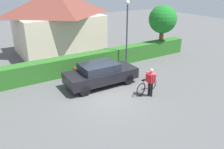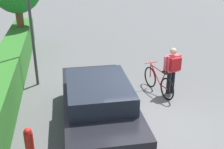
# 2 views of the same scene
# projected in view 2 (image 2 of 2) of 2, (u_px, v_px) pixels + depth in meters

# --- Properties ---
(ground_plane) EXTENTS (60.00, 60.00, 0.00)m
(ground_plane) POSITION_uv_depth(u_px,v_px,m) (156.00, 127.00, 7.57)
(ground_plane) COLOR #575757
(parked_car_near) EXTENTS (4.34, 1.86, 1.40)m
(parked_car_near) POSITION_uv_depth(u_px,v_px,m) (98.00, 103.00, 7.28)
(parked_car_near) COLOR black
(parked_car_near) RESTS_ON ground
(bicycle) EXTENTS (1.77, 0.58, 0.93)m
(bicycle) POSITION_uv_depth(u_px,v_px,m) (158.00, 82.00, 9.34)
(bicycle) COLOR black
(bicycle) RESTS_ON ground
(person_rider) EXTENTS (0.42, 0.64, 1.61)m
(person_rider) POSITION_uv_depth(u_px,v_px,m) (173.00, 67.00, 9.07)
(person_rider) COLOR black
(person_rider) RESTS_ON ground
(street_lamp) EXTENTS (0.28, 0.28, 4.69)m
(street_lamp) POSITION_uv_depth(u_px,v_px,m) (28.00, 1.00, 8.95)
(street_lamp) COLOR #38383D
(street_lamp) RESTS_ON ground
(fire_hydrant) EXTENTS (0.20, 0.20, 0.81)m
(fire_hydrant) POSITION_uv_depth(u_px,v_px,m) (29.00, 143.00, 6.26)
(fire_hydrant) COLOR red
(fire_hydrant) RESTS_ON ground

